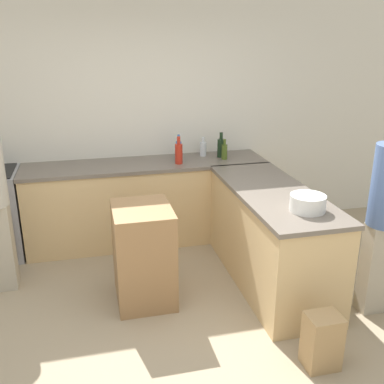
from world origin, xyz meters
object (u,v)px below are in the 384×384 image
at_px(wine_bottle_dark, 221,147).
at_px(olive_oil_bottle, 224,151).
at_px(hot_sauce_bottle, 179,153).
at_px(mixing_bowl, 308,203).
at_px(paper_bag, 322,341).
at_px(water_bottle_blue, 179,150).
at_px(vinegar_bottle_clear, 203,148).
at_px(island_table, 144,254).

xyz_separation_m(wine_bottle_dark, olive_oil_bottle, (0.01, -0.11, -0.02)).
relative_size(hot_sauce_bottle, wine_bottle_dark, 1.05).
relative_size(mixing_bowl, hot_sauce_bottle, 0.96).
height_order(wine_bottle_dark, paper_bag, wine_bottle_dark).
distance_m(wine_bottle_dark, paper_bag, 2.60).
bearing_deg(water_bottle_blue, vinegar_bottle_clear, 14.00).
relative_size(hot_sauce_bottle, water_bottle_blue, 1.07).
bearing_deg(paper_bag, hot_sauce_bottle, 103.51).
bearing_deg(mixing_bowl, olive_oil_bottle, 95.94).
bearing_deg(hot_sauce_bottle, paper_bag, -76.49).
relative_size(water_bottle_blue, vinegar_bottle_clear, 1.27).
height_order(island_table, vinegar_bottle_clear, vinegar_bottle_clear).
relative_size(island_table, olive_oil_bottle, 3.80).
bearing_deg(vinegar_bottle_clear, island_table, -123.52).
distance_m(island_table, water_bottle_blue, 1.54).
xyz_separation_m(olive_oil_bottle, water_bottle_blue, (-0.50, 0.12, 0.02)).
height_order(mixing_bowl, water_bottle_blue, water_bottle_blue).
xyz_separation_m(island_table, paper_bag, (1.11, -1.19, -0.23)).
bearing_deg(vinegar_bottle_clear, mixing_bowl, -78.73).
bearing_deg(mixing_bowl, vinegar_bottle_clear, 101.27).
distance_m(hot_sauce_bottle, wine_bottle_dark, 0.56).
xyz_separation_m(hot_sauce_bottle, vinegar_bottle_clear, (0.34, 0.26, -0.03)).
height_order(island_table, mixing_bowl, mixing_bowl).
bearing_deg(olive_oil_bottle, paper_bag, -89.79).
height_order(wine_bottle_dark, water_bottle_blue, wine_bottle_dark).
bearing_deg(paper_bag, olive_oil_bottle, 90.21).
bearing_deg(paper_bag, water_bottle_blue, 101.73).
height_order(olive_oil_bottle, vinegar_bottle_clear, olive_oil_bottle).
relative_size(island_table, mixing_bowl, 3.06).
height_order(island_table, water_bottle_blue, water_bottle_blue).
bearing_deg(paper_bag, mixing_bowl, 76.36).
bearing_deg(vinegar_bottle_clear, water_bottle_blue, -166.00).
bearing_deg(vinegar_bottle_clear, wine_bottle_dark, -25.46).
height_order(mixing_bowl, paper_bag, mixing_bowl).
xyz_separation_m(island_table, vinegar_bottle_clear, (0.90, 1.36, 0.58)).
height_order(mixing_bowl, vinegar_bottle_clear, vinegar_bottle_clear).
bearing_deg(mixing_bowl, island_table, 158.44).
bearing_deg(hot_sauce_bottle, water_bottle_blue, 78.33).
bearing_deg(olive_oil_bottle, water_bottle_blue, 166.43).
height_order(vinegar_bottle_clear, paper_bag, vinegar_bottle_clear).
relative_size(island_table, water_bottle_blue, 3.12).
bearing_deg(island_table, vinegar_bottle_clear, 56.48).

